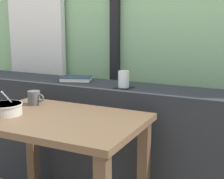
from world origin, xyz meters
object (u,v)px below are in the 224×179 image
breakfast_table (59,141)px  soup_bowl (7,109)px  coaster_square (124,88)px  ceramic_mug (34,98)px  closed_book (76,79)px  juice_glass (124,80)px

breakfast_table → soup_bowl: bearing=-163.6°
coaster_square → ceramic_mug: 0.56m
coaster_square → ceramic_mug: size_ratio=0.88×
closed_book → soup_bowl: bearing=-95.4°
soup_bowl → ceramic_mug: bearing=91.1°
breakfast_table → coaster_square: size_ratio=9.01×
juice_glass → closed_book: bearing=170.2°
coaster_square → soup_bowl: size_ratio=0.57×
breakfast_table → juice_glass: bearing=69.3°
closed_book → coaster_square: bearing=-9.8°
closed_book → soup_bowl: size_ratio=1.43×
juice_glass → soup_bowl: size_ratio=0.59×
soup_bowl → closed_book: bearing=84.6°
soup_bowl → ceramic_mug: size_ratio=1.55×
ceramic_mug → juice_glass: bearing=33.6°
breakfast_table → coaster_square: bearing=69.3°
coaster_square → closed_book: bearing=170.2°
coaster_square → juice_glass: 0.05m
closed_book → ceramic_mug: closed_book is taller
breakfast_table → juice_glass: size_ratio=8.67×
breakfast_table → closed_book: bearing=112.5°
juice_glass → closed_book: (-0.40, 0.07, -0.04)m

